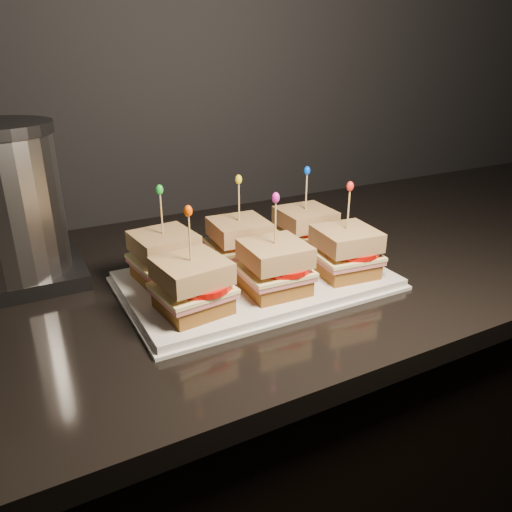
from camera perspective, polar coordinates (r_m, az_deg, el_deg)
name	(u,v)px	position (r m, az deg, el deg)	size (l,w,h in m)	color
wall_back	(248,1)	(1.29, -0.91, 27.15)	(4.00, 0.04, 2.70)	black
cabinet	(330,415)	(1.30, 8.48, -17.55)	(2.44, 0.71, 0.83)	black
granite_slab	(342,252)	(1.07, 9.80, 0.41)	(2.48, 0.75, 0.03)	black
platter	(256,280)	(0.87, 0.00, -2.79)	(0.44, 0.27, 0.02)	white
platter_rim	(256,283)	(0.87, 0.00, -3.14)	(0.46, 0.29, 0.01)	white
sandwich_0_bread_bot	(166,271)	(0.87, -10.27, -1.73)	(0.09, 0.09, 0.03)	brown
sandwich_0_ham	(165,262)	(0.86, -10.34, -0.69)	(0.10, 0.10, 0.01)	#C76567
sandwich_0_cheese	(165,258)	(0.86, -10.38, -0.27)	(0.11, 0.10, 0.01)	#FFF2A2
sandwich_0_tomato	(173,254)	(0.85, -9.52, 0.21)	(0.09, 0.09, 0.01)	red
sandwich_0_bread_top	(164,243)	(0.85, -10.51, 1.50)	(0.10, 0.10, 0.03)	brown
sandwich_0_pick	(162,216)	(0.83, -10.74, 4.47)	(0.00, 0.00, 0.09)	tan
sandwich_0_frill	(160,190)	(0.82, -10.97, 7.46)	(0.01, 0.01, 0.02)	green
sandwich_1_bread_bot	(240,256)	(0.91, -1.88, -0.02)	(0.09, 0.09, 0.03)	brown
sandwich_1_ham	(240,248)	(0.91, -1.89, 0.97)	(0.10, 0.10, 0.01)	#C76567
sandwich_1_cheese	(240,244)	(0.91, -1.90, 1.38)	(0.11, 0.10, 0.01)	#FFF2A2
sandwich_1_tomato	(247,240)	(0.90, -1.05, 1.83)	(0.09, 0.09, 0.01)	red
sandwich_1_bread_top	(239,229)	(0.90, -1.92, 3.06)	(0.10, 0.10, 0.03)	brown
sandwich_1_pick	(239,205)	(0.88, -1.96, 5.90)	(0.00, 0.00, 0.09)	tan
sandwich_1_frill	(239,179)	(0.87, -2.00, 8.74)	(0.01, 0.01, 0.02)	yellow
sandwich_2_bread_bot	(304,243)	(0.98, 5.53, 1.49)	(0.09, 0.09, 0.03)	brown
sandwich_2_ham	(305,235)	(0.97, 5.57, 2.42)	(0.10, 0.10, 0.01)	#C76567
sandwich_2_cheese	(305,231)	(0.97, 5.59, 2.81)	(0.11, 0.10, 0.01)	#FFF2A2
sandwich_2_tomato	(312,228)	(0.97, 6.39, 3.22)	(0.09, 0.09, 0.01)	red
sandwich_2_bread_top	(305,218)	(0.96, 5.65, 4.39)	(0.10, 0.10, 0.03)	brown
sandwich_2_pick	(306,194)	(0.95, 5.76, 7.04)	(0.00, 0.00, 0.09)	tan
sandwich_2_frill	(307,171)	(0.94, 5.87, 9.69)	(0.01, 0.01, 0.02)	blue
sandwich_3_bread_bot	(193,302)	(0.76, -7.19, -5.27)	(0.09, 0.09, 0.03)	brown
sandwich_3_ham	(193,292)	(0.75, -7.25, -4.12)	(0.10, 0.10, 0.01)	#C76567
sandwich_3_cheese	(192,288)	(0.75, -7.28, -3.64)	(0.11, 0.10, 0.01)	#FFF2A2
sandwich_3_tomato	(201,283)	(0.74, -6.28, -3.12)	(0.09, 0.09, 0.01)	red
sandwich_3_bread_top	(191,271)	(0.74, -7.39, -1.67)	(0.10, 0.10, 0.03)	brown
sandwich_3_pick	(190,241)	(0.72, -7.57, 1.70)	(0.00, 0.00, 0.09)	tan
sandwich_3_frill	(188,211)	(0.70, -7.76, 5.12)	(0.01, 0.01, 0.02)	#EE4800
sandwich_4_bread_bot	(274,283)	(0.81, 2.12, -3.09)	(0.09, 0.09, 0.03)	brown
sandwich_4_ham	(275,273)	(0.80, 2.13, -2.00)	(0.10, 0.10, 0.01)	#C76567
sandwich_4_cheese	(275,269)	(0.80, 2.14, -1.55)	(0.11, 0.10, 0.01)	#FFF2A2
sandwich_4_tomato	(283,265)	(0.80, 3.11, -1.05)	(0.09, 0.09, 0.01)	red
sandwich_4_bread_top	(275,253)	(0.79, 2.17, 0.32)	(0.10, 0.10, 0.03)	brown
sandwich_4_pick	(275,226)	(0.77, 2.22, 3.48)	(0.00, 0.00, 0.09)	tan
sandwich_4_frill	(276,198)	(0.76, 2.27, 6.68)	(0.01, 0.01, 0.02)	#CE1DA7
sandwich_5_bread_bot	(344,266)	(0.89, 10.05, -1.17)	(0.09, 0.09, 0.03)	brown
sandwich_5_ham	(345,257)	(0.88, 10.12, -0.16)	(0.10, 0.10, 0.01)	#C76567
sandwich_5_cheese	(345,254)	(0.88, 10.15, 0.27)	(0.11, 0.10, 0.01)	#FFF2A2
sandwich_5_tomato	(353,250)	(0.88, 11.04, 0.73)	(0.09, 0.09, 0.01)	red
sandwich_5_bread_top	(346,238)	(0.87, 10.28, 1.99)	(0.10, 0.10, 0.03)	brown
sandwich_5_pick	(348,213)	(0.85, 10.50, 4.91)	(0.00, 0.00, 0.09)	tan
sandwich_5_frill	(350,186)	(0.84, 10.72, 7.83)	(0.01, 0.01, 0.02)	red
appliance_base	(20,276)	(0.97, -25.35, -2.05)	(0.21, 0.18, 0.03)	#262628
appliance_body	(6,205)	(0.93, -26.68, 5.22)	(0.18, 0.18, 0.23)	silver
appliance	(6,208)	(0.93, -26.63, 4.96)	(0.21, 0.18, 0.28)	silver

